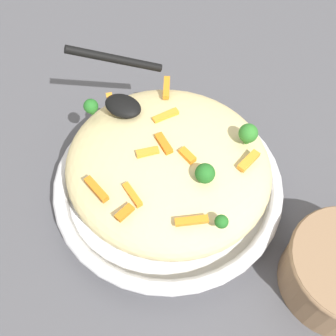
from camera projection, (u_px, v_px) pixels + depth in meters
The scene contains 19 objects.
ground_plane at pixel (168, 194), 0.63m from camera, with size 2.40×2.40×0.00m, color #4C4C51.
serving_bowl at pixel (168, 186), 0.61m from camera, with size 0.34×0.34×0.05m.
pasta_mound at pixel (168, 165), 0.56m from camera, with size 0.29×0.28×0.08m, color #DBC689.
carrot_piece_0 at pixel (129, 193), 0.49m from camera, with size 0.04×0.01×0.01m, color orange.
carrot_piece_1 at pixel (96, 189), 0.50m from camera, with size 0.04×0.01×0.01m, color orange.
carrot_piece_2 at pixel (125, 213), 0.48m from camera, with size 0.02×0.01×0.01m, color orange.
carrot_piece_3 at pixel (166, 116), 0.56m from camera, with size 0.04×0.01×0.01m, color orange.
carrot_piece_4 at pixel (148, 152), 0.52m from camera, with size 0.03×0.01×0.01m, color orange.
carrot_piece_5 at pixel (167, 88), 0.60m from camera, with size 0.04×0.01×0.01m, color orange.
carrot_piece_6 at pixel (192, 221), 0.47m from camera, with size 0.04×0.01×0.01m, color orange.
carrot_piece_7 at pixel (249, 161), 0.52m from camera, with size 0.04×0.01×0.01m, color orange.
carrot_piece_8 at pixel (164, 143), 0.53m from camera, with size 0.03×0.01×0.01m, color orange.
carrot_piece_9 at pixel (111, 102), 0.58m from camera, with size 0.03×0.01×0.01m, color orange.
carrot_piece_10 at pixel (189, 153), 0.52m from camera, with size 0.02×0.01×0.01m, color orange.
broccoli_floret_0 at pixel (92, 106), 0.56m from camera, with size 0.02×0.02×0.02m.
broccoli_floret_1 at pixel (248, 133), 0.53m from camera, with size 0.03×0.03×0.03m.
broccoli_floret_2 at pixel (205, 174), 0.49m from camera, with size 0.03×0.03×0.03m.
broccoli_floret_3 at pixel (221, 222), 0.46m from camera, with size 0.02×0.02×0.02m.
serving_spoon at pixel (120, 90), 0.57m from camera, with size 0.13×0.12×0.07m.
Camera 1 is at (0.17, -0.27, 0.55)m, focal length 42.69 mm.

